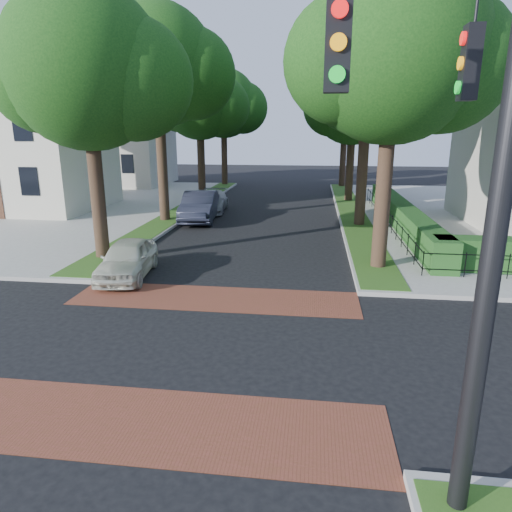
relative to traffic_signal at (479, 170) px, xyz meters
The scene contains 21 objects.
ground 8.09m from the traffic_signal, 137.91° to the left, with size 120.00×120.00×0.00m, color black.
crosswalk_far 10.20m from the traffic_signal, 122.69° to the left, with size 9.00×2.20×0.01m, color brown.
crosswalk_near 6.89m from the traffic_signal, 166.05° to the left, with size 9.00×2.20×0.01m, color brown.
grass_strip_ne 23.95m from the traffic_signal, 88.75° to the left, with size 1.60×29.80×0.02m, color #234914.
grass_strip_nw 26.06m from the traffic_signal, 113.63° to the left, with size 1.60×29.80×0.02m, color #234914.
tree_right_near 12.03m from the traffic_signal, 86.47° to the left, with size 7.75×6.67×10.66m.
tree_right_mid 19.95m from the traffic_signal, 87.89° to the left, with size 8.25×7.09×11.22m.
tree_right_far 28.73m from the traffic_signal, 88.57° to the left, with size 7.25×6.23×9.74m.
tree_right_back 37.74m from the traffic_signal, 88.91° to the left, with size 7.50×6.45×10.20m.
tree_left_near 15.74m from the traffic_signal, 131.45° to the left, with size 7.50×6.45×10.20m.
tree_left_mid 22.48m from the traffic_signal, 117.60° to the left, with size 8.00×6.88×11.48m.
tree_left_far 30.52m from the traffic_signal, 109.77° to the left, with size 7.00×6.02×9.86m.
tree_left_back 39.12m from the traffic_signal, 105.27° to the left, with size 7.75×6.66×10.44m.
hedge_main_road 20.01m from the traffic_signal, 81.75° to the left, with size 1.00×18.00×1.20m, color #174317.
fence_main_road 19.95m from the traffic_signal, 84.08° to the left, with size 0.06×18.00×0.90m, color black, non-canonical shape.
house_left_near 30.29m from the traffic_signal, 132.28° to the left, with size 10.00×9.00×10.14m.
house_left_far 41.72m from the traffic_signal, 119.24° to the left, with size 10.00×9.00×10.14m.
traffic_signal is the anchor object (origin of this frame).
parked_car_front 13.30m from the traffic_signal, 132.03° to the left, with size 1.59×3.96×1.35m, color beige.
parked_car_middle 22.15m from the traffic_signal, 112.90° to the left, with size 1.81×5.19×1.71m, color #202331.
parked_car_rear 25.03m from the traffic_signal, 110.09° to the left, with size 1.85×4.56×1.32m, color gray.
Camera 1 is at (3.00, -10.07, 5.15)m, focal length 32.00 mm.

